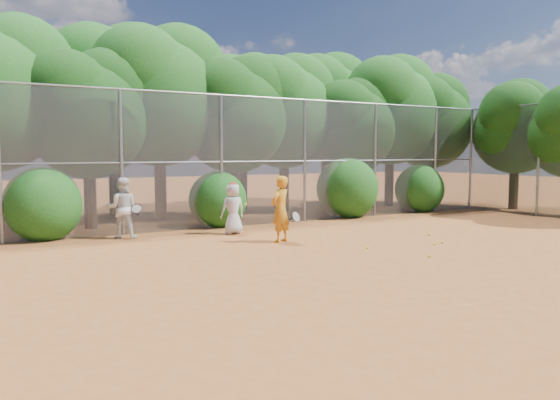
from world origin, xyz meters
TOP-DOWN VIEW (x-y plane):
  - ground at (0.00, 0.00)m, footprint 80.00×80.00m
  - fence_back at (-0.12, 6.00)m, footprint 20.05×0.09m
  - fence_side at (10.00, 3.00)m, footprint 0.09×6.09m
  - tree_2 at (-4.45, 7.83)m, footprint 3.99×3.47m
  - tree_3 at (-1.94, 8.84)m, footprint 4.89×4.26m
  - tree_4 at (0.55, 8.24)m, footprint 4.19×3.64m
  - tree_5 at (3.06, 9.04)m, footprint 4.51×3.92m
  - tree_6 at (5.55, 8.03)m, footprint 3.86×3.36m
  - tree_7 at (8.06, 8.64)m, footprint 4.77×4.14m
  - tree_8 at (10.05, 8.34)m, footprint 4.25×3.70m
  - tree_10 at (-2.93, 11.05)m, footprint 5.15×4.48m
  - tree_11 at (2.06, 10.64)m, footprint 4.64×4.03m
  - tree_12 at (6.56, 11.24)m, footprint 5.02×4.37m
  - tree_13 at (11.45, 5.03)m, footprint 3.86×3.36m
  - bush_0 at (-6.00, 6.30)m, footprint 2.00×2.00m
  - bush_1 at (-1.00, 6.30)m, footprint 1.80×1.80m
  - bush_2 at (4.00, 6.30)m, footprint 2.20×2.20m
  - bush_3 at (7.50, 6.30)m, footprint 1.90×1.90m
  - player_yellow at (-0.86, 2.71)m, footprint 0.88×0.63m
  - player_teen at (-1.31, 4.57)m, footprint 0.71×0.47m
  - player_white at (-4.16, 5.40)m, footprint 0.97×0.89m
  - ball_0 at (2.15, 0.38)m, footprint 0.07×0.07m
  - ball_1 at (3.19, 1.56)m, footprint 0.07×0.07m
  - ball_2 at (0.87, -0.72)m, footprint 0.07×0.07m
  - ball_3 at (2.53, 0.47)m, footprint 0.07×0.07m
  - ball_4 at (0.40, 0.80)m, footprint 0.07×0.07m
  - ball_5 at (4.94, 4.96)m, footprint 0.07×0.07m

SIDE VIEW (x-z plane):
  - ground at x=0.00m, z-range 0.00..0.00m
  - ball_0 at x=2.15m, z-range 0.00..0.07m
  - ball_1 at x=3.19m, z-range 0.00..0.07m
  - ball_2 at x=0.87m, z-range 0.00..0.07m
  - ball_3 at x=2.53m, z-range 0.00..0.07m
  - ball_4 at x=0.40m, z-range 0.00..0.07m
  - ball_5 at x=4.94m, z-range 0.00..0.07m
  - player_teen at x=-1.31m, z-range 0.00..1.45m
  - player_white at x=-4.16m, z-range 0.00..1.62m
  - player_yellow at x=-0.86m, z-range 0.00..1.69m
  - bush_1 at x=-1.00m, z-range 0.00..1.80m
  - bush_3 at x=7.50m, z-range 0.00..1.90m
  - bush_0 at x=-6.00m, z-range 0.00..2.00m
  - bush_2 at x=4.00m, z-range 0.00..2.20m
  - fence_side at x=10.00m, z-range 0.04..4.06m
  - fence_back at x=-0.12m, z-range 0.04..4.06m
  - tree_6 at x=5.55m, z-range 0.82..6.11m
  - tree_13 at x=11.45m, z-range 0.82..6.11m
  - tree_2 at x=-4.45m, z-range 0.85..6.32m
  - tree_4 at x=0.55m, z-range 0.89..6.62m
  - tree_8 at x=10.05m, z-range 0.91..6.73m
  - tree_5 at x=3.06m, z-range 0.96..7.13m
  - tree_11 at x=2.06m, z-range 0.99..7.34m
  - tree_7 at x=8.06m, z-range 1.02..7.54m
  - tree_3 at x=-1.94m, z-range 1.04..7.75m
  - tree_12 at x=6.56m, z-range 1.07..7.95m
  - tree_10 at x=-2.93m, z-range 1.10..8.16m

